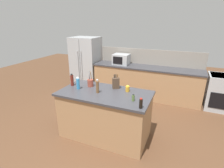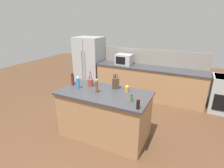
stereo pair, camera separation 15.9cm
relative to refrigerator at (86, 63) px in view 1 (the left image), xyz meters
The scene contains 15 objects.
ground_plane 2.99m from the refrigerator, 51.79° to the right, with size 14.00×14.00×0.00m, color brown.
back_counter_run 2.11m from the refrigerator, ahead, with size 3.17×0.66×0.94m.
wall_backsplash 2.11m from the refrigerator, ahead, with size 3.13×0.03×0.46m, color gray.
kitchen_island 2.89m from the refrigerator, 51.79° to the right, with size 1.74×0.91×0.94m.
refrigerator is the anchor object (origin of this frame).
range_oven 4.10m from the refrigerator, ahead, with size 0.76×0.65×0.92m.
microwave 1.31m from the refrigerator, ahead, with size 0.48×0.39×0.31m.
knife_block 2.73m from the refrigerator, 46.27° to the right, with size 0.16×0.15×0.29m.
utensil_crock 2.49m from the refrigerator, 56.65° to the right, with size 0.12×0.12×0.32m.
soy_sauce_bottle 3.64m from the refrigerator, 45.48° to the right, with size 0.05×0.05×0.17m.
pepper_grinder 2.85m from the refrigerator, 54.45° to the right, with size 0.06×0.06×0.26m.
honey_jar 2.96m from the refrigerator, 43.43° to the right, with size 0.08×0.08×0.12m.
dish_soap_bottle 2.60m from the refrigerator, 62.09° to the right, with size 0.07×0.07×0.24m.
spice_jar_oregano 3.37m from the refrigerator, 45.26° to the right, with size 0.05×0.05×0.12m.
vinegar_bottle 2.40m from the refrigerator, 65.52° to the right, with size 0.07×0.07×0.25m.
Camera 1 is at (1.32, -2.73, 2.23)m, focal length 28.00 mm.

